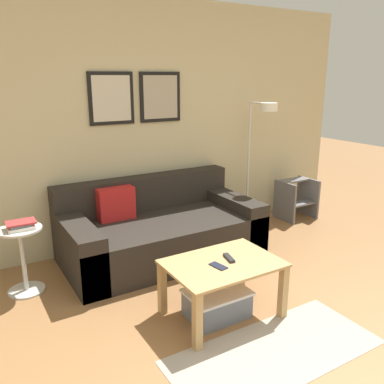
# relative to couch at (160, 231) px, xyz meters

# --- Properties ---
(wall_back) EXTENTS (5.60, 0.09, 2.55)m
(wall_back) POSITION_rel_couch_xyz_m (-0.02, 0.52, 1.01)
(wall_back) COLOR #C6BC93
(wall_back) RESTS_ON ground_plane
(area_rug) EXTENTS (1.47, 0.64, 0.01)m
(area_rug) POSITION_rel_couch_xyz_m (-0.03, -1.76, -0.26)
(area_rug) COLOR #A39989
(area_rug) RESTS_ON ground_plane
(couch) EXTENTS (1.93, 0.99, 0.76)m
(couch) POSITION_rel_couch_xyz_m (0.00, 0.00, 0.00)
(couch) COLOR #28231E
(couch) RESTS_ON ground_plane
(coffee_table) EXTENTS (0.84, 0.59, 0.44)m
(coffee_table) POSITION_rel_couch_xyz_m (-0.08, -1.21, 0.09)
(coffee_table) COLOR tan
(coffee_table) RESTS_ON ground_plane
(storage_bin) EXTENTS (0.46, 0.34, 0.21)m
(storage_bin) POSITION_rel_couch_xyz_m (-0.12, -1.21, -0.16)
(storage_bin) COLOR slate
(storage_bin) RESTS_ON ground_plane
(floor_lamp) EXTENTS (0.27, 0.54, 1.49)m
(floor_lamp) POSITION_rel_couch_xyz_m (1.35, 0.12, 0.70)
(floor_lamp) COLOR silver
(floor_lamp) RESTS_ON ground_plane
(side_table) EXTENTS (0.36, 0.36, 0.57)m
(side_table) POSITION_rel_couch_xyz_m (-1.31, -0.06, 0.08)
(side_table) COLOR silver
(side_table) RESTS_ON ground_plane
(book_stack) EXTENTS (0.23, 0.18, 0.06)m
(book_stack) POSITION_rel_couch_xyz_m (-1.30, -0.08, 0.34)
(book_stack) COLOR silver
(book_stack) RESTS_ON side_table
(remote_control) EXTENTS (0.07, 0.16, 0.02)m
(remote_control) POSITION_rel_couch_xyz_m (-0.01, -1.19, 0.18)
(remote_control) COLOR #232328
(remote_control) RESTS_ON coffee_table
(cell_phone) EXTENTS (0.09, 0.15, 0.01)m
(cell_phone) POSITION_rel_couch_xyz_m (-0.15, -1.26, 0.18)
(cell_phone) COLOR #1E2338
(cell_phone) RESTS_ON coffee_table
(step_stool) EXTENTS (0.44, 0.38, 0.50)m
(step_stool) POSITION_rel_couch_xyz_m (2.03, 0.13, 0.00)
(step_stool) COLOR slate
(step_stool) RESTS_ON ground_plane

